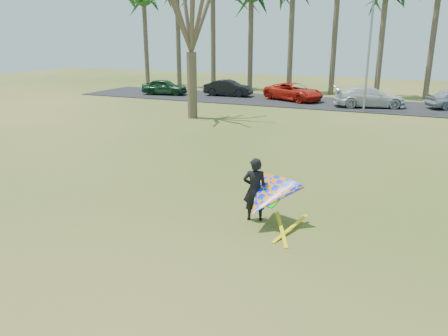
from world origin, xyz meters
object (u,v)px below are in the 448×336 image
at_px(kite_flyer, 265,196).
at_px(streetlight, 372,47).
at_px(car_3, 369,97).
at_px(car_2, 293,92).
at_px(bare_tree_left, 190,6).
at_px(car_1, 228,88).
at_px(car_0, 165,87).

bearing_deg(kite_flyer, streetlight, 89.11).
bearing_deg(car_3, car_2, 62.17).
relative_size(streetlight, car_3, 1.55).
bearing_deg(bare_tree_left, car_1, 100.91).
xyz_separation_m(bare_tree_left, kite_flyer, (9.83, -14.29, -6.06)).
bearing_deg(kite_flyer, car_2, 103.38).
bearing_deg(streetlight, car_2, 151.77).
relative_size(car_0, kite_flyer, 1.71).
height_order(streetlight, car_3, streetlight).
relative_size(car_0, car_2, 0.80).
bearing_deg(car_3, kite_flyer, 162.35).
bearing_deg(car_0, car_1, -85.44).
xyz_separation_m(bare_tree_left, car_0, (-7.76, 9.29, -6.16)).
xyz_separation_m(bare_tree_left, car_1, (-2.08, 10.77, -6.15)).
xyz_separation_m(car_0, car_3, (17.87, -0.15, 0.05)).
bearing_deg(car_0, car_3, -100.55).
bearing_deg(kite_flyer, car_3, 89.31).
relative_size(streetlight, car_1, 1.88).
height_order(bare_tree_left, car_2, bare_tree_left).
bearing_deg(streetlight, kite_flyer, -90.89).
height_order(streetlight, car_1, streetlight).
bearing_deg(car_1, kite_flyer, -158.06).
xyz_separation_m(bare_tree_left, streetlight, (10.16, 7.00, -2.45)).
distance_m(car_1, kite_flyer, 27.75).
bearing_deg(car_3, bare_tree_left, 115.16).
distance_m(car_0, kite_flyer, 29.42).
relative_size(car_0, car_3, 0.79).
xyz_separation_m(car_2, kite_flyer, (5.85, -24.61, 0.09)).
height_order(car_0, car_1, car_1).
xyz_separation_m(streetlight, car_1, (-12.24, 3.77, -3.70)).
distance_m(streetlight, kite_flyer, 21.60).
bearing_deg(car_1, streetlight, -110.60).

